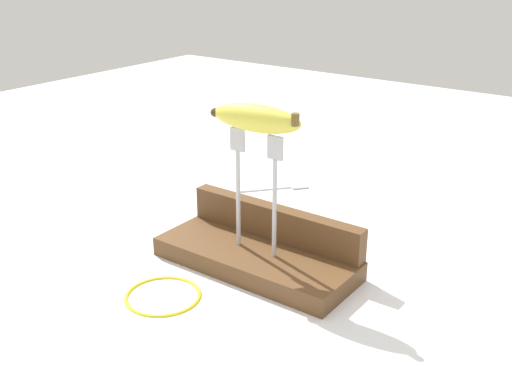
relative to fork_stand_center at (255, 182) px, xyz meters
name	(u,v)px	position (x,y,z in m)	size (l,w,h in m)	color
ground_plane	(256,267)	(0.00, 0.00, -0.15)	(3.00, 3.00, 0.00)	silver
wooden_board	(256,258)	(0.00, 0.00, -0.13)	(0.33, 0.14, 0.03)	brown
board_backstop	(275,222)	(0.00, 0.06, -0.09)	(0.32, 0.03, 0.06)	brown
fork_stand_center	(255,182)	(0.00, 0.00, 0.00)	(0.10, 0.01, 0.20)	#B2B2B7
banana_raised_center	(255,119)	(0.00, 0.00, 0.10)	(0.15, 0.05, 0.04)	#DBD147
fork_fallen_near	(278,188)	(-0.17, 0.31, -0.15)	(0.13, 0.15, 0.01)	#B2B2B7
wire_coil	(163,295)	(-0.06, -0.15, -0.15)	(0.12, 0.12, 0.01)	gold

